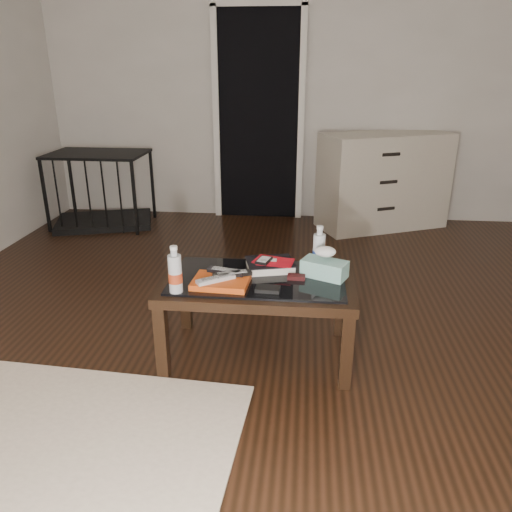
# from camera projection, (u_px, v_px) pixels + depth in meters

# --- Properties ---
(ground) EXTENTS (5.00, 5.00, 0.00)m
(ground) POSITION_uv_depth(u_px,v_px,m) (285.00, 336.00, 2.96)
(ground) COLOR black
(ground) RESTS_ON ground
(room_shell) EXTENTS (5.00, 5.00, 5.00)m
(room_shell) POSITION_uv_depth(u_px,v_px,m) (293.00, 38.00, 2.37)
(room_shell) COLOR beige
(room_shell) RESTS_ON ground
(doorway) EXTENTS (0.90, 0.08, 2.07)m
(doorway) POSITION_uv_depth(u_px,v_px,m) (259.00, 116.00, 4.91)
(doorway) COLOR black
(doorway) RESTS_ON ground
(coffee_table) EXTENTS (1.00, 0.60, 0.46)m
(coffee_table) POSITION_uv_depth(u_px,v_px,m) (258.00, 288.00, 2.64)
(coffee_table) COLOR black
(coffee_table) RESTS_ON ground
(dresser) EXTENTS (1.30, 0.95, 0.90)m
(dresser) POSITION_uv_depth(u_px,v_px,m) (383.00, 181.00, 4.78)
(dresser) COLOR beige
(dresser) RESTS_ON ground
(pet_crate) EXTENTS (1.04, 0.84, 0.71)m
(pet_crate) POSITION_uv_depth(u_px,v_px,m) (102.00, 202.00, 4.91)
(pet_crate) COLOR black
(pet_crate) RESTS_ON ground
(magazines) EXTENTS (0.29, 0.23, 0.03)m
(magazines) POSITION_uv_depth(u_px,v_px,m) (221.00, 282.00, 2.52)
(magazines) COLOR #CA4713
(magazines) RESTS_ON coffee_table
(remote_silver) EXTENTS (0.19, 0.16, 0.02)m
(remote_silver) POSITION_uv_depth(u_px,v_px,m) (216.00, 279.00, 2.49)
(remote_silver) COLOR #B5B4BA
(remote_silver) RESTS_ON magazines
(remote_black_front) EXTENTS (0.20, 0.12, 0.02)m
(remote_black_front) POSITION_uv_depth(u_px,v_px,m) (232.00, 274.00, 2.55)
(remote_black_front) COLOR black
(remote_black_front) RESTS_ON magazines
(remote_black_back) EXTENTS (0.21, 0.10, 0.02)m
(remote_black_back) POSITION_uv_depth(u_px,v_px,m) (226.00, 271.00, 2.58)
(remote_black_back) COLOR black
(remote_black_back) RESTS_ON magazines
(textbook) EXTENTS (0.29, 0.26, 0.05)m
(textbook) POSITION_uv_depth(u_px,v_px,m) (270.00, 265.00, 2.71)
(textbook) COLOR black
(textbook) RESTS_ON coffee_table
(dvd_mailers) EXTENTS (0.22, 0.18, 0.01)m
(dvd_mailers) POSITION_uv_depth(u_px,v_px,m) (272.00, 261.00, 2.70)
(dvd_mailers) COLOR #B70C18
(dvd_mailers) RESTS_ON textbook
(ipod) EXTENTS (0.09, 0.12, 0.02)m
(ipod) POSITION_uv_depth(u_px,v_px,m) (264.00, 260.00, 2.67)
(ipod) COLOR black
(ipod) RESTS_ON dvd_mailers
(flip_phone) EXTENTS (0.09, 0.05, 0.02)m
(flip_phone) POSITION_uv_depth(u_px,v_px,m) (296.00, 277.00, 2.59)
(flip_phone) COLOR black
(flip_phone) RESTS_ON coffee_table
(wallet) EXTENTS (0.12, 0.08, 0.02)m
(wallet) POSITION_uv_depth(u_px,v_px,m) (268.00, 289.00, 2.45)
(wallet) COLOR black
(wallet) RESTS_ON coffee_table
(water_bottle_left) EXTENTS (0.08, 0.08, 0.24)m
(water_bottle_left) POSITION_uv_depth(u_px,v_px,m) (175.00, 269.00, 2.41)
(water_bottle_left) COLOR #B5BAC0
(water_bottle_left) RESTS_ON coffee_table
(water_bottle_right) EXTENTS (0.08, 0.08, 0.24)m
(water_bottle_right) POSITION_uv_depth(u_px,v_px,m) (319.00, 247.00, 2.70)
(water_bottle_right) COLOR silver
(water_bottle_right) RESTS_ON coffee_table
(tissue_box) EXTENTS (0.26, 0.20, 0.09)m
(tissue_box) POSITION_uv_depth(u_px,v_px,m) (324.00, 269.00, 2.61)
(tissue_box) COLOR teal
(tissue_box) RESTS_ON coffee_table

